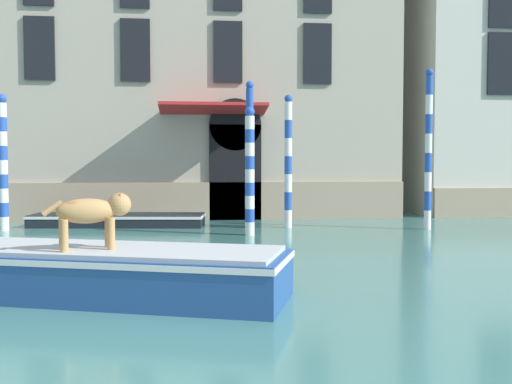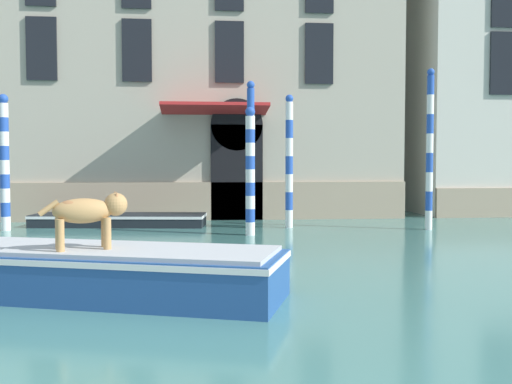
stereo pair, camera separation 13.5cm
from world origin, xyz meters
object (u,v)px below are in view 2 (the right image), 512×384
(boat_foreground, at_px, (40,268))
(mooring_pole_4, at_px, (4,162))
(mooring_pole_1, at_px, (251,154))
(mooring_pole_5, at_px, (430,149))
(mooring_pole_0, at_px, (250,171))
(dog_on_deck, at_px, (89,212))
(mooring_pole_2, at_px, (289,161))
(boat_moored_near_palazzo, at_px, (119,219))

(boat_foreground, xyz_separation_m, mooring_pole_4, (-3.02, 8.36, 1.54))
(mooring_pole_1, bearing_deg, mooring_pole_5, -11.18)
(mooring_pole_1, height_order, mooring_pole_4, mooring_pole_1)
(mooring_pole_0, distance_m, mooring_pole_4, 6.95)
(mooring_pole_0, bearing_deg, dog_on_deck, -112.22)
(mooring_pole_2, distance_m, mooring_pole_5, 3.99)
(boat_foreground, relative_size, boat_moored_near_palazzo, 1.39)
(dog_on_deck, bearing_deg, boat_foreground, 134.33)
(mooring_pole_0, xyz_separation_m, mooring_pole_4, (-6.73, 1.72, 0.23))
(mooring_pole_2, distance_m, mooring_pole_4, 8.02)
(mooring_pole_2, bearing_deg, mooring_pole_5, -12.63)
(boat_moored_near_palazzo, height_order, mooring_pole_2, mooring_pole_2)
(mooring_pole_0, bearing_deg, boat_foreground, -119.19)
(mooring_pole_0, distance_m, mooring_pole_1, 1.80)
(boat_moored_near_palazzo, bearing_deg, dog_on_deck, -78.45)
(mooring_pole_0, xyz_separation_m, mooring_pole_1, (0.17, 1.74, 0.45))
(boat_moored_near_palazzo, relative_size, mooring_pole_4, 1.38)
(mooring_pole_0, height_order, mooring_pole_4, mooring_pole_4)
(dog_on_deck, xyz_separation_m, mooring_pole_0, (2.90, 7.11, 0.46))
(boat_foreground, xyz_separation_m, dog_on_deck, (0.81, -0.47, 0.86))
(boat_foreground, bearing_deg, mooring_pole_2, 77.12)
(dog_on_deck, xyz_separation_m, mooring_pole_5, (8.07, 7.86, 1.05))
(dog_on_deck, bearing_deg, boat_moored_near_palazzo, 79.25)
(mooring_pole_2, bearing_deg, mooring_pole_4, 179.30)
(boat_moored_near_palazzo, xyz_separation_m, mooring_pole_5, (8.88, -1.87, 2.10))
(boat_foreground, bearing_deg, dog_on_deck, -11.84)
(mooring_pole_1, xyz_separation_m, mooring_pole_5, (4.99, -0.99, 0.14))
(boat_foreground, relative_size, mooring_pole_2, 1.90)
(mooring_pole_5, bearing_deg, mooring_pole_1, 168.82)
(mooring_pole_0, bearing_deg, boat_moored_near_palazzo, 144.81)
(boat_foreground, distance_m, mooring_pole_4, 9.02)
(mooring_pole_1, bearing_deg, mooring_pole_2, -6.01)
(mooring_pole_0, relative_size, mooring_pole_1, 0.79)
(mooring_pole_0, distance_m, mooring_pole_2, 2.08)
(boat_moored_near_palazzo, bearing_deg, mooring_pole_4, -156.56)
(boat_foreground, bearing_deg, boat_moored_near_palazzo, 108.34)
(boat_foreground, distance_m, mooring_pole_1, 9.40)
(mooring_pole_2, xyz_separation_m, mooring_pole_5, (3.88, -0.87, 0.34))
(mooring_pole_1, bearing_deg, dog_on_deck, -109.18)
(boat_foreground, bearing_deg, mooring_pole_4, 128.20)
(mooring_pole_1, distance_m, mooring_pole_5, 5.09)
(mooring_pole_0, bearing_deg, mooring_pole_2, 51.50)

